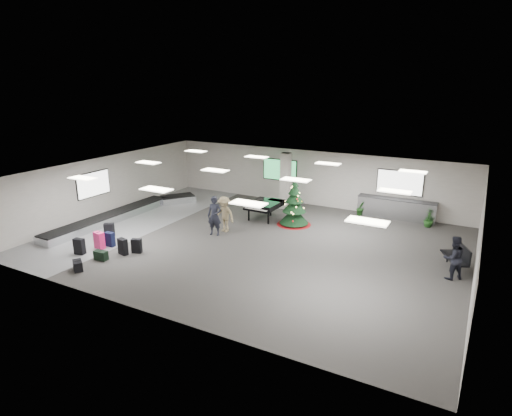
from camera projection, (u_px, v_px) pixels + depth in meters
The scene contains 20 objects.
ground at pixel (254, 242), 19.51m from camera, with size 18.00×18.00×0.00m, color #33312F.
room_envelope at pixel (253, 188), 19.57m from camera, with size 18.02×14.02×3.21m.
baggage_carousel at pixel (125, 214), 22.95m from camera, with size 2.28×9.71×0.43m.
service_counter at pixel (396, 209), 22.67m from camera, with size 4.05×0.65×1.08m.
suitcase_0 at pixel (79, 246), 18.08m from camera, with size 0.48×0.32×0.71m.
suitcase_1 at pixel (123, 246), 18.07m from camera, with size 0.49×0.33×0.72m.
pink_suitcase at pixel (99, 240), 18.67m from camera, with size 0.52×0.35×0.77m.
suitcase_3 at pixel (137, 246), 18.24m from camera, with size 0.47×0.36×0.64m.
navy_suitcase at pixel (110, 239), 18.94m from camera, with size 0.42×0.25×0.66m.
green_duffel at pixel (101, 255), 17.56m from camera, with size 0.59×0.32×0.40m.
suitcase_8 at pixel (109, 230), 20.10m from camera, with size 0.51×0.45×0.67m.
black_duffel at pixel (78, 265), 16.60m from camera, with size 0.65×0.58×0.40m.
christmas_tree at pixel (294, 208), 21.64m from camera, with size 1.75×1.75×2.50m.
grand_piano at pixel (264, 205), 22.51m from camera, with size 1.54×1.94×1.09m.
bench at pixel (458, 256), 16.55m from camera, with size 1.19×1.71×1.03m.
traveler_a at pixel (215, 216), 20.17m from camera, with size 0.69×0.45×1.89m, color black.
traveler_b at pixel (224, 214), 20.64m from camera, with size 1.13×0.65×1.75m, color #93805B.
traveler_bench at pixel (453, 258), 15.70m from camera, with size 0.81×0.63×1.68m, color black.
potted_plant_left at pixel (360, 208), 23.25m from camera, with size 0.44×0.36×0.80m, color #123A16.
potted_plant_right at pixel (428, 219), 21.40m from camera, with size 0.45×0.45×0.80m, color #123A16.
Camera 1 is at (8.77, -15.98, 7.13)m, focal length 30.00 mm.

